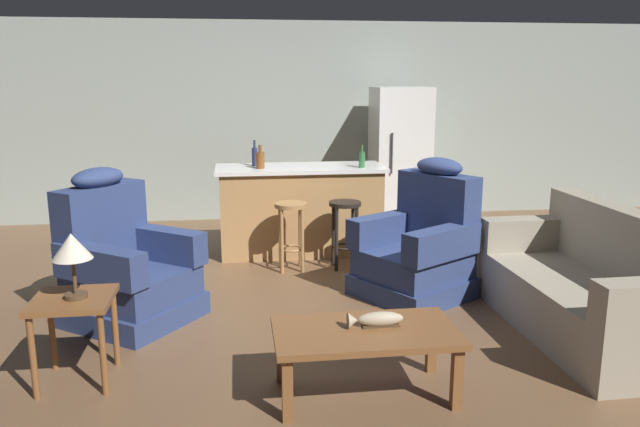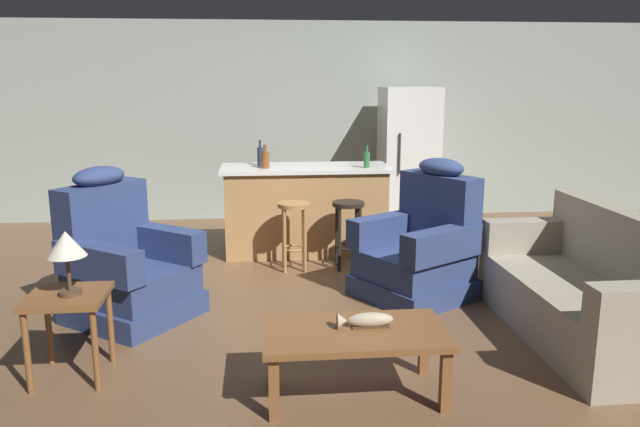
{
  "view_description": "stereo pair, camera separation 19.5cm",
  "coord_description": "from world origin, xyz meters",
  "px_view_note": "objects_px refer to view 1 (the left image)",
  "views": [
    {
      "loc": [
        -0.67,
        -5.23,
        1.89
      ],
      "look_at": [
        0.02,
        -0.1,
        0.75
      ],
      "focal_mm": 35.0,
      "sensor_mm": 36.0,
      "label": 1
    },
    {
      "loc": [
        -0.48,
        -5.25,
        1.89
      ],
      "look_at": [
        0.02,
        -0.1,
        0.75
      ],
      "focal_mm": 35.0,
      "sensor_mm": 36.0,
      "label": 2
    }
  ],
  "objects_px": {
    "recliner_near_lamp": "(124,268)",
    "recliner_near_island": "(420,248)",
    "coffee_table": "(365,338)",
    "bar_stool_left": "(291,224)",
    "table_lamp": "(72,250)",
    "kitchen_island": "(301,209)",
    "couch": "(589,290)",
    "refrigerator": "(400,157)",
    "bar_stool_right": "(345,222)",
    "end_table": "(74,312)",
    "bottle_short_amber": "(260,160)",
    "bottle_tall_green": "(255,156)",
    "fish_figurine": "(375,320)",
    "bottle_wine_dark": "(362,159)"
  },
  "relations": [
    {
      "from": "recliner_near_lamp",
      "to": "recliner_near_island",
      "type": "xyz_separation_m",
      "value": [
        2.47,
        0.25,
        0.0
      ]
    },
    {
      "from": "coffee_table",
      "to": "bar_stool_left",
      "type": "relative_size",
      "value": 1.62
    },
    {
      "from": "coffee_table",
      "to": "table_lamp",
      "type": "bearing_deg",
      "value": 167.31
    },
    {
      "from": "kitchen_island",
      "to": "coffee_table",
      "type": "bearing_deg",
      "value": -88.93
    },
    {
      "from": "couch",
      "to": "refrigerator",
      "type": "height_order",
      "value": "refrigerator"
    },
    {
      "from": "coffee_table",
      "to": "recliner_near_lamp",
      "type": "relative_size",
      "value": 0.92
    },
    {
      "from": "bar_stool_right",
      "to": "kitchen_island",
      "type": "bearing_deg",
      "value": 121.0
    },
    {
      "from": "end_table",
      "to": "bottle_short_amber",
      "type": "xyz_separation_m",
      "value": [
        1.28,
        2.67,
        0.58
      ]
    },
    {
      "from": "recliner_near_lamp",
      "to": "recliner_near_island",
      "type": "bearing_deg",
      "value": 42.1
    },
    {
      "from": "recliner_near_lamp",
      "to": "refrigerator",
      "type": "distance_m",
      "value": 4.21
    },
    {
      "from": "bar_stool_right",
      "to": "bottle_tall_green",
      "type": "xyz_separation_m",
      "value": [
        -0.86,
        0.74,
        0.58
      ]
    },
    {
      "from": "recliner_near_island",
      "to": "refrigerator",
      "type": "height_order",
      "value": "refrigerator"
    },
    {
      "from": "recliner_near_island",
      "to": "kitchen_island",
      "type": "xyz_separation_m",
      "value": [
        -0.9,
        1.49,
        0.06
      ]
    },
    {
      "from": "couch",
      "to": "bottle_short_amber",
      "type": "distance_m",
      "value": 3.41
    },
    {
      "from": "couch",
      "to": "bar_stool_right",
      "type": "relative_size",
      "value": 2.81
    },
    {
      "from": "table_lamp",
      "to": "bottle_short_amber",
      "type": "height_order",
      "value": "bottle_short_amber"
    },
    {
      "from": "bar_stool_left",
      "to": "bottle_short_amber",
      "type": "distance_m",
      "value": 0.82
    },
    {
      "from": "end_table",
      "to": "kitchen_island",
      "type": "bearing_deg",
      "value": 58.38
    },
    {
      "from": "fish_figurine",
      "to": "bottle_tall_green",
      "type": "bearing_deg",
      "value": 100.52
    },
    {
      "from": "fish_figurine",
      "to": "recliner_near_island",
      "type": "height_order",
      "value": "recliner_near_island"
    },
    {
      "from": "fish_figurine",
      "to": "table_lamp",
      "type": "distance_m",
      "value": 1.88
    },
    {
      "from": "bar_stool_left",
      "to": "bottle_wine_dark",
      "type": "height_order",
      "value": "bottle_wine_dark"
    },
    {
      "from": "bottle_tall_green",
      "to": "fish_figurine",
      "type": "bearing_deg",
      "value": -79.48
    },
    {
      "from": "coffee_table",
      "to": "bottle_wine_dark",
      "type": "relative_size",
      "value": 4.64
    },
    {
      "from": "end_table",
      "to": "couch",
      "type": "bearing_deg",
      "value": 4.36
    },
    {
      "from": "bar_stool_left",
      "to": "fish_figurine",
      "type": "bearing_deg",
      "value": -83.55
    },
    {
      "from": "end_table",
      "to": "bottle_short_amber",
      "type": "distance_m",
      "value": 3.02
    },
    {
      "from": "coffee_table",
      "to": "bottle_wine_dark",
      "type": "bearing_deg",
      "value": 79.15
    },
    {
      "from": "recliner_near_lamp",
      "to": "end_table",
      "type": "height_order",
      "value": "recliner_near_lamp"
    },
    {
      "from": "couch",
      "to": "fish_figurine",
      "type": "bearing_deg",
      "value": 19.51
    },
    {
      "from": "table_lamp",
      "to": "bar_stool_left",
      "type": "relative_size",
      "value": 0.6
    },
    {
      "from": "bottle_short_amber",
      "to": "couch",
      "type": "bearing_deg",
      "value": -45.84
    },
    {
      "from": "couch",
      "to": "bar_stool_left",
      "type": "height_order",
      "value": "couch"
    },
    {
      "from": "table_lamp",
      "to": "recliner_near_island",
      "type": "bearing_deg",
      "value": 26.83
    },
    {
      "from": "end_table",
      "to": "refrigerator",
      "type": "relative_size",
      "value": 0.32
    },
    {
      "from": "kitchen_island",
      "to": "bar_stool_left",
      "type": "bearing_deg",
      "value": -104.24
    },
    {
      "from": "fish_figurine",
      "to": "recliner_near_island",
      "type": "bearing_deg",
      "value": 65.01
    },
    {
      "from": "recliner_near_lamp",
      "to": "kitchen_island",
      "type": "xyz_separation_m",
      "value": [
        1.57,
        1.73,
        0.06
      ]
    },
    {
      "from": "bottle_tall_green",
      "to": "bottle_wine_dark",
      "type": "height_order",
      "value": "bottle_tall_green"
    },
    {
      "from": "kitchen_island",
      "to": "bottle_wine_dark",
      "type": "relative_size",
      "value": 7.6
    },
    {
      "from": "bottle_short_amber",
      "to": "bottle_wine_dark",
      "type": "distance_m",
      "value": 1.06
    },
    {
      "from": "bar_stool_left",
      "to": "coffee_table",
      "type": "bearing_deg",
      "value": -85.08
    },
    {
      "from": "refrigerator",
      "to": "bottle_short_amber",
      "type": "xyz_separation_m",
      "value": [
        -1.84,
        -1.3,
        0.16
      ]
    },
    {
      "from": "bar_stool_left",
      "to": "bar_stool_right",
      "type": "relative_size",
      "value": 1.0
    },
    {
      "from": "recliner_near_island",
      "to": "table_lamp",
      "type": "bearing_deg",
      "value": -4.99
    },
    {
      "from": "coffee_table",
      "to": "end_table",
      "type": "height_order",
      "value": "end_table"
    },
    {
      "from": "bottle_tall_green",
      "to": "bottle_wine_dark",
      "type": "xyz_separation_m",
      "value": [
        1.11,
        -0.29,
        -0.02
      ]
    },
    {
      "from": "coffee_table",
      "to": "bottle_wine_dark",
      "type": "distance_m",
      "value": 3.12
    },
    {
      "from": "end_table",
      "to": "bar_stool_right",
      "type": "distance_m",
      "value": 2.99
    },
    {
      "from": "bar_stool_left",
      "to": "bottle_tall_green",
      "type": "height_order",
      "value": "bottle_tall_green"
    }
  ]
}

